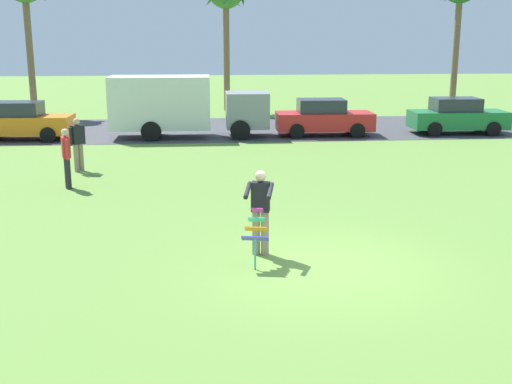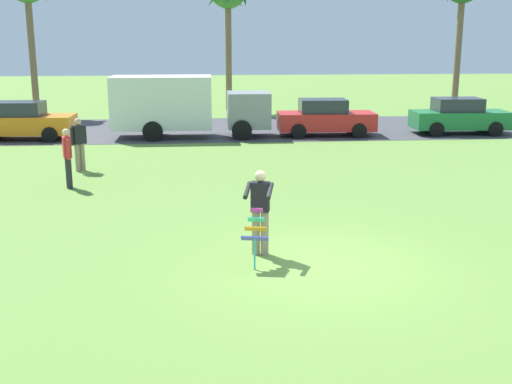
{
  "view_description": "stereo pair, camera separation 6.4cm",
  "coord_description": "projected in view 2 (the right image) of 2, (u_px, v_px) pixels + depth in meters",
  "views": [
    {
      "loc": [
        -2.3,
        -11.42,
        4.31
      ],
      "look_at": [
        -1.11,
        1.76,
        1.05
      ],
      "focal_mm": 44.84,
      "sensor_mm": 36.0,
      "label": 1
    },
    {
      "loc": [
        -2.24,
        -11.42,
        4.31
      ],
      "look_at": [
        -1.11,
        1.76,
        1.05
      ],
      "focal_mm": 44.84,
      "sensor_mm": 36.0,
      "label": 2
    }
  ],
  "objects": [
    {
      "name": "ground_plane",
      "position": [
        321.0,
        266.0,
        12.26
      ],
      "size": [
        120.0,
        120.0,
        0.0
      ],
      "primitive_type": "plane",
      "color": "olive"
    },
    {
      "name": "road_strip",
      "position": [
        249.0,
        129.0,
        30.16
      ],
      "size": [
        120.0,
        8.0,
        0.01
      ],
      "primitive_type": "cube",
      "color": "#424247",
      "rests_on": "ground"
    },
    {
      "name": "person_kite_flyer",
      "position": [
        260.0,
        209.0,
        12.66
      ],
      "size": [
        0.65,
        0.73,
        1.73
      ],
      "color": "gray",
      "rests_on": "ground"
    },
    {
      "name": "kite_held",
      "position": [
        255.0,
        230.0,
        12.05
      ],
      "size": [
        0.53,
        0.68,
        1.09
      ],
      "color": "#D83399",
      "rests_on": "ground"
    },
    {
      "name": "parked_car_orange",
      "position": [
        22.0,
        121.0,
        26.85
      ],
      "size": [
        4.26,
        1.96,
        1.6
      ],
      "color": "orange",
      "rests_on": "ground"
    },
    {
      "name": "parked_truck_grey_van",
      "position": [
        181.0,
        105.0,
        27.25
      ],
      "size": [
        6.71,
        2.15,
        2.62
      ],
      "color": "gray",
      "rests_on": "ground"
    },
    {
      "name": "parked_car_red",
      "position": [
        325.0,
        118.0,
        27.92
      ],
      "size": [
        4.24,
        1.92,
        1.6
      ],
      "color": "red",
      "rests_on": "ground"
    },
    {
      "name": "parked_car_green",
      "position": [
        459.0,
        117.0,
        28.41
      ],
      "size": [
        4.25,
        1.94,
        1.6
      ],
      "color": "#1E7238",
      "rests_on": "ground"
    },
    {
      "name": "person_walker_near",
      "position": [
        68.0,
        156.0,
        18.27
      ],
      "size": [
        0.32,
        0.55,
        1.73
      ],
      "color": "#26262B",
      "rests_on": "ground"
    },
    {
      "name": "person_walker_far",
      "position": [
        79.0,
        143.0,
        20.55
      ],
      "size": [
        0.44,
        0.42,
        1.73
      ],
      "color": "gray",
      "rests_on": "ground"
    }
  ]
}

